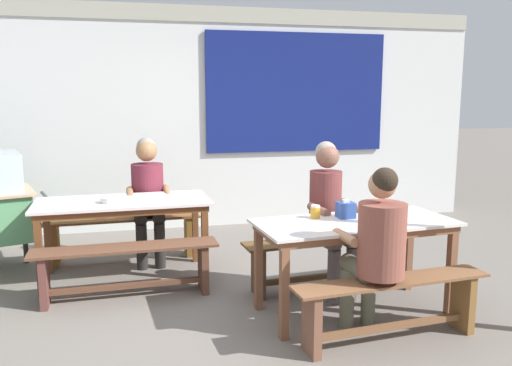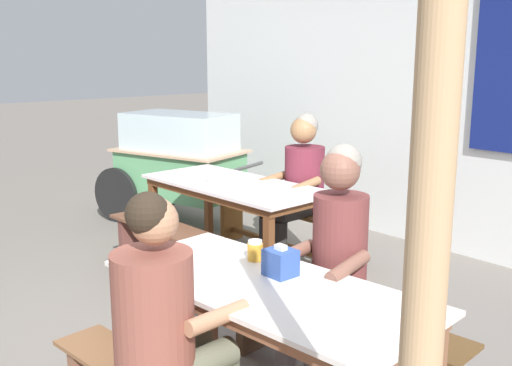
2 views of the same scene
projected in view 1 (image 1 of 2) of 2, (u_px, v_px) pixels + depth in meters
name	position (u px, v px, depth m)	size (l,w,h in m)	color
ground_plane	(249.00, 309.00, 4.33)	(40.00, 40.00, 0.00)	slate
backdrop_wall	(205.00, 114.00, 6.88)	(7.57, 0.23, 2.85)	silver
dining_table_far	(123.00, 208.00, 4.98)	(1.64, 0.78, 0.76)	silver
dining_table_near	(355.00, 231.00, 4.17)	(1.64, 0.83, 0.76)	silver
bench_far_back	(124.00, 232.00, 5.57)	(1.61, 0.33, 0.46)	brown
bench_far_front	(126.00, 264.00, 4.52)	(1.58, 0.35, 0.46)	brown
bench_near_back	(323.00, 256.00, 4.76)	(1.50, 0.41, 0.46)	brown
bench_near_front	(392.00, 303.00, 3.72)	(1.49, 0.38, 0.46)	brown
person_near_front	(377.00, 243.00, 3.68)	(0.46, 0.54, 1.26)	#656752
person_right_near_table	(329.00, 209.00, 4.62)	(0.44, 0.54, 1.34)	#64595D
person_center_facing	(148.00, 191.00, 5.50)	(0.45, 0.58, 1.30)	#262421
tissue_box	(346.00, 210.00, 4.26)	(0.13, 0.13, 0.15)	#2F4D9A
condiment_jar	(315.00, 212.00, 4.25)	(0.08, 0.08, 0.10)	gold
soup_bowl	(110.00, 200.00, 4.86)	(0.18, 0.18, 0.05)	silver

